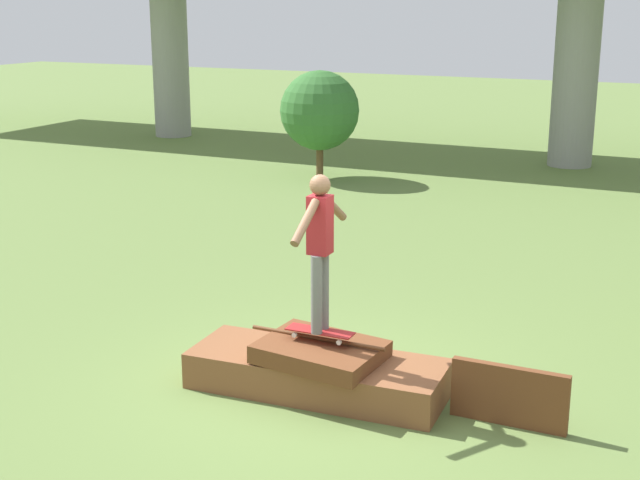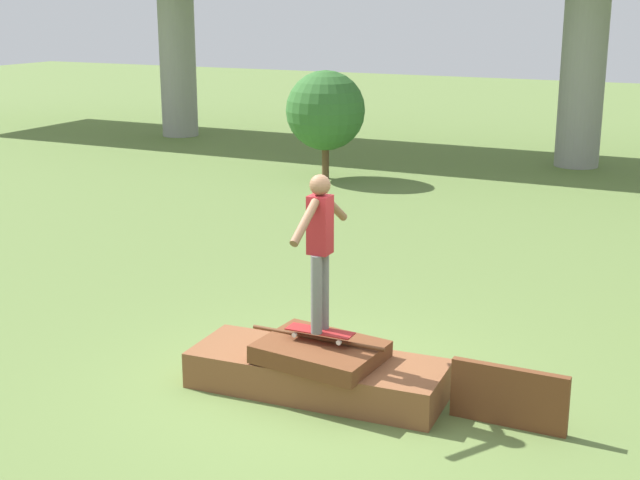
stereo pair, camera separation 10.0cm
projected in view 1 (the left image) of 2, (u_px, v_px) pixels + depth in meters
name	position (u px, v px, depth m)	size (l,w,h in m)	color
ground_plane	(317.00, 391.00, 9.66)	(80.00, 80.00, 0.00)	olive
scrap_pile	(318.00, 370.00, 9.58)	(2.83, 1.16, 0.63)	brown
scrap_plank_loose	(509.00, 396.00, 8.82)	(1.17, 0.09, 0.62)	brown
skateboard	(320.00, 332.00, 9.41)	(0.74, 0.23, 0.09)	maroon
skater	(320.00, 241.00, 9.15)	(0.22, 1.26, 1.68)	slate
tree_behind_left	(320.00, 111.00, 20.71)	(1.86, 1.86, 2.53)	brown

